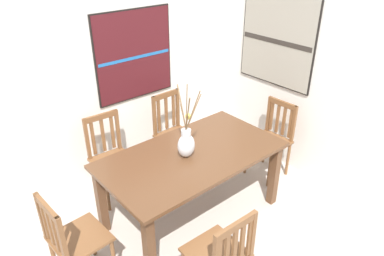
{
  "coord_description": "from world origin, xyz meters",
  "views": [
    {
      "loc": [
        -1.65,
        -1.65,
        2.63
      ],
      "look_at": [
        0.31,
        0.64,
        1.0
      ],
      "focal_mm": 33.57,
      "sensor_mm": 36.0,
      "label": 1
    }
  ],
  "objects_px": {
    "centerpiece_vase": "(186,143)",
    "painting_on_back_wall": "(134,55)",
    "dining_table": "(192,163)",
    "painting_on_side_wall": "(278,37)",
    "chair_0": "(272,138)",
    "chair_2": "(73,239)",
    "chair_4": "(174,132)",
    "chair_1": "(110,157)",
    "chair_3": "(221,255)"
  },
  "relations": [
    {
      "from": "dining_table",
      "to": "painting_on_back_wall",
      "type": "relative_size",
      "value": 1.73
    },
    {
      "from": "chair_0",
      "to": "chair_2",
      "type": "bearing_deg",
      "value": 179.71
    },
    {
      "from": "dining_table",
      "to": "chair_2",
      "type": "height_order",
      "value": "chair_2"
    },
    {
      "from": "painting_on_side_wall",
      "to": "chair_2",
      "type": "bearing_deg",
      "value": -173.96
    },
    {
      "from": "chair_0",
      "to": "painting_on_back_wall",
      "type": "relative_size",
      "value": 0.91
    },
    {
      "from": "dining_table",
      "to": "centerpiece_vase",
      "type": "relative_size",
      "value": 2.35
    },
    {
      "from": "chair_0",
      "to": "painting_on_side_wall",
      "type": "xyz_separation_m",
      "value": [
        0.31,
        0.31,
        1.09
      ]
    },
    {
      "from": "dining_table",
      "to": "chair_1",
      "type": "distance_m",
      "value": 0.98
    },
    {
      "from": "chair_3",
      "to": "painting_on_side_wall",
      "type": "distance_m",
      "value": 2.58
    },
    {
      "from": "dining_table",
      "to": "chair_4",
      "type": "relative_size",
      "value": 1.81
    },
    {
      "from": "chair_2",
      "to": "painting_on_side_wall",
      "type": "height_order",
      "value": "painting_on_side_wall"
    },
    {
      "from": "chair_0",
      "to": "painting_on_back_wall",
      "type": "distance_m",
      "value": 1.88
    },
    {
      "from": "chair_1",
      "to": "chair_4",
      "type": "relative_size",
      "value": 0.98
    },
    {
      "from": "chair_0",
      "to": "chair_1",
      "type": "xyz_separation_m",
      "value": [
        -1.68,
        0.88,
        0.0
      ]
    },
    {
      "from": "chair_2",
      "to": "painting_on_side_wall",
      "type": "distance_m",
      "value": 3.03
    },
    {
      "from": "chair_1",
      "to": "dining_table",
      "type": "bearing_deg",
      "value": -63.33
    },
    {
      "from": "painting_on_side_wall",
      "to": "centerpiece_vase",
      "type": "bearing_deg",
      "value": -169.78
    },
    {
      "from": "centerpiece_vase",
      "to": "chair_1",
      "type": "bearing_deg",
      "value": 112.73
    },
    {
      "from": "painting_on_back_wall",
      "to": "chair_0",
      "type": "bearing_deg",
      "value": -49.82
    },
    {
      "from": "chair_3",
      "to": "painting_on_back_wall",
      "type": "bearing_deg",
      "value": 72.85
    },
    {
      "from": "centerpiece_vase",
      "to": "chair_0",
      "type": "xyz_separation_m",
      "value": [
        1.31,
        -0.02,
        -0.43
      ]
    },
    {
      "from": "chair_4",
      "to": "painting_on_side_wall",
      "type": "bearing_deg",
      "value": -26.14
    },
    {
      "from": "chair_2",
      "to": "painting_on_back_wall",
      "type": "bearing_deg",
      "value": 40.52
    },
    {
      "from": "centerpiece_vase",
      "to": "chair_0",
      "type": "relative_size",
      "value": 0.81
    },
    {
      "from": "dining_table",
      "to": "centerpiece_vase",
      "type": "height_order",
      "value": "centerpiece_vase"
    },
    {
      "from": "chair_0",
      "to": "chair_1",
      "type": "relative_size",
      "value": 0.97
    },
    {
      "from": "chair_1",
      "to": "chair_3",
      "type": "height_order",
      "value": "chair_1"
    },
    {
      "from": "centerpiece_vase",
      "to": "chair_1",
      "type": "height_order",
      "value": "centerpiece_vase"
    },
    {
      "from": "dining_table",
      "to": "chair_1",
      "type": "height_order",
      "value": "chair_1"
    },
    {
      "from": "chair_0",
      "to": "painting_on_side_wall",
      "type": "bearing_deg",
      "value": 45.33
    },
    {
      "from": "chair_2",
      "to": "chair_3",
      "type": "bearing_deg",
      "value": -48.1
    },
    {
      "from": "chair_3",
      "to": "painting_on_back_wall",
      "type": "distance_m",
      "value": 2.41
    },
    {
      "from": "centerpiece_vase",
      "to": "chair_4",
      "type": "height_order",
      "value": "centerpiece_vase"
    },
    {
      "from": "chair_1",
      "to": "chair_2",
      "type": "distance_m",
      "value": 1.2
    },
    {
      "from": "centerpiece_vase",
      "to": "painting_on_side_wall",
      "type": "bearing_deg",
      "value": 10.22
    },
    {
      "from": "chair_4",
      "to": "painting_on_side_wall",
      "type": "height_order",
      "value": "painting_on_side_wall"
    },
    {
      "from": "centerpiece_vase",
      "to": "chair_2",
      "type": "xyz_separation_m",
      "value": [
        -1.19,
        -0.01,
        -0.43
      ]
    },
    {
      "from": "painting_on_back_wall",
      "to": "chair_1",
      "type": "bearing_deg",
      "value": -149.49
    },
    {
      "from": "dining_table",
      "to": "painting_on_back_wall",
      "type": "distance_m",
      "value": 1.46
    },
    {
      "from": "chair_2",
      "to": "painting_on_back_wall",
      "type": "height_order",
      "value": "painting_on_back_wall"
    },
    {
      "from": "dining_table",
      "to": "painting_on_side_wall",
      "type": "bearing_deg",
      "value": 10.67
    },
    {
      "from": "centerpiece_vase",
      "to": "chair_4",
      "type": "xyz_separation_m",
      "value": [
        0.49,
        0.84,
        -0.42
      ]
    },
    {
      "from": "centerpiece_vase",
      "to": "painting_on_back_wall",
      "type": "bearing_deg",
      "value": 78.21
    },
    {
      "from": "dining_table",
      "to": "chair_0",
      "type": "relative_size",
      "value": 1.91
    },
    {
      "from": "chair_4",
      "to": "dining_table",
      "type": "bearing_deg",
      "value": -116.57
    },
    {
      "from": "dining_table",
      "to": "painting_on_side_wall",
      "type": "relative_size",
      "value": 1.56
    },
    {
      "from": "dining_table",
      "to": "chair_3",
      "type": "bearing_deg",
      "value": -117.82
    },
    {
      "from": "painting_on_side_wall",
      "to": "chair_1",
      "type": "bearing_deg",
      "value": 163.84
    },
    {
      "from": "chair_2",
      "to": "painting_on_side_wall",
      "type": "relative_size",
      "value": 0.81
    },
    {
      "from": "chair_1",
      "to": "chair_4",
      "type": "distance_m",
      "value": 0.86
    }
  ]
}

